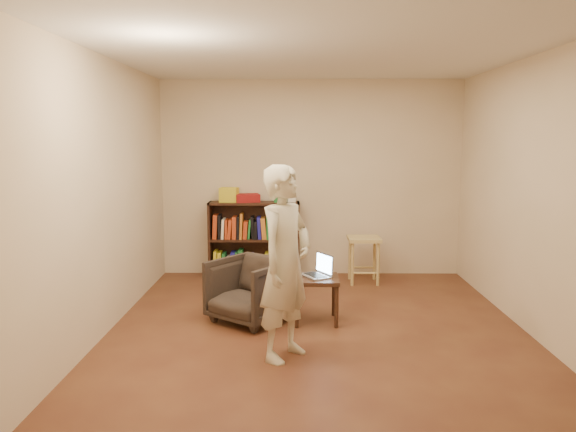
{
  "coord_description": "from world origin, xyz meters",
  "views": [
    {
      "loc": [
        -0.22,
        -5.26,
        1.84
      ],
      "look_at": [
        -0.29,
        0.35,
        1.06
      ],
      "focal_mm": 35.0,
      "sensor_mm": 36.0,
      "label": 1
    }
  ],
  "objects_px": {
    "armchair": "(250,290)",
    "stool": "(364,246)",
    "laptop": "(319,271)",
    "side_table": "(316,285)",
    "person": "(285,263)",
    "bookshelf": "(254,244)"
  },
  "relations": [
    {
      "from": "armchair",
      "to": "stool",
      "type": "bearing_deg",
      "value": 85.63
    },
    {
      "from": "laptop",
      "to": "stool",
      "type": "bearing_deg",
      "value": 126.99
    },
    {
      "from": "side_table",
      "to": "person",
      "type": "height_order",
      "value": "person"
    },
    {
      "from": "stool",
      "to": "laptop",
      "type": "bearing_deg",
      "value": -112.95
    },
    {
      "from": "bookshelf",
      "to": "armchair",
      "type": "bearing_deg",
      "value": -87.23
    },
    {
      "from": "side_table",
      "to": "armchair",
      "type": "bearing_deg",
      "value": 179.11
    },
    {
      "from": "stool",
      "to": "person",
      "type": "relative_size",
      "value": 0.36
    },
    {
      "from": "armchair",
      "to": "laptop",
      "type": "xyz_separation_m",
      "value": [
        0.69,
        0.04,
        0.19
      ]
    },
    {
      "from": "laptop",
      "to": "person",
      "type": "height_order",
      "value": "person"
    },
    {
      "from": "armchair",
      "to": "laptop",
      "type": "relative_size",
      "value": 1.87
    },
    {
      "from": "bookshelf",
      "to": "side_table",
      "type": "relative_size",
      "value": 2.63
    },
    {
      "from": "bookshelf",
      "to": "side_table",
      "type": "distance_m",
      "value": 2.03
    },
    {
      "from": "stool",
      "to": "laptop",
      "type": "distance_m",
      "value": 1.63
    },
    {
      "from": "person",
      "to": "side_table",
      "type": "bearing_deg",
      "value": 15.83
    },
    {
      "from": "person",
      "to": "laptop",
      "type": "bearing_deg",
      "value": 14.96
    },
    {
      "from": "side_table",
      "to": "bookshelf",
      "type": "bearing_deg",
      "value": 111.78
    },
    {
      "from": "armchair",
      "to": "side_table",
      "type": "xyz_separation_m",
      "value": [
        0.66,
        -0.01,
        0.06
      ]
    },
    {
      "from": "stool",
      "to": "side_table",
      "type": "height_order",
      "value": "stool"
    },
    {
      "from": "side_table",
      "to": "laptop",
      "type": "height_order",
      "value": "laptop"
    },
    {
      "from": "armchair",
      "to": "person",
      "type": "xyz_separation_m",
      "value": [
        0.37,
        -0.94,
        0.49
      ]
    },
    {
      "from": "stool",
      "to": "armchair",
      "type": "bearing_deg",
      "value": -130.8
    },
    {
      "from": "laptop",
      "to": "armchair",
      "type": "bearing_deg",
      "value": -116.84
    }
  ]
}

